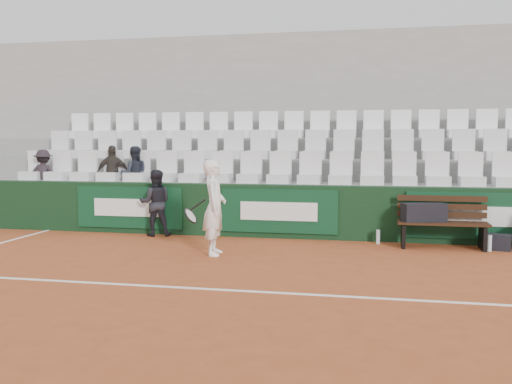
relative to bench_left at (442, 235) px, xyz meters
name	(u,v)px	position (x,y,z in m)	size (l,w,h in m)	color
ground	(243,291)	(-2.70, -3.46, -0.23)	(80.00, 80.00, 0.00)	#A34924
court_baseline	(243,291)	(-2.70, -3.46, -0.22)	(18.00, 0.06, 0.01)	white
back_barrier	(294,211)	(-2.63, 0.54, 0.28)	(18.00, 0.34, 1.00)	black
grandstand_tier_front	(295,208)	(-2.70, 1.17, 0.28)	(18.00, 0.95, 1.00)	gray
grandstand_tier_mid	(301,192)	(-2.70, 2.12, 0.50)	(18.00, 0.95, 1.45)	gray
grandstand_tier_back	(306,179)	(-2.70, 3.07, 0.72)	(18.00, 0.95, 1.90)	gray
grandstand_rear_wall	(310,126)	(-2.70, 3.69, 1.98)	(18.00, 0.30, 4.40)	#999996
seat_row_front	(294,167)	(-2.70, 0.99, 1.09)	(11.90, 0.44, 0.63)	silver
seat_row_mid	(301,144)	(-2.70, 1.94, 1.54)	(11.90, 0.44, 0.63)	silver
seat_row_back	(306,124)	(-2.70, 2.89, 1.99)	(11.90, 0.44, 0.63)	white
bench_left	(442,235)	(0.00, 0.00, 0.00)	(1.50, 0.56, 0.45)	#321B0F
sports_bag_left	(424,212)	(-0.31, 0.03, 0.38)	(0.72, 0.31, 0.31)	black
sports_bag_ground	(497,242)	(0.89, 0.03, -0.09)	(0.43, 0.26, 0.26)	black
water_bottle_near	(378,237)	(-1.07, 0.19, -0.10)	(0.07, 0.07, 0.25)	silver
water_bottle_far	(489,243)	(0.73, -0.14, -0.09)	(0.08, 0.08, 0.27)	silver
tennis_player	(214,207)	(-3.66, -1.34, 0.54)	(0.72, 0.61, 1.53)	white
ball_kid	(155,203)	(-5.28, 0.22, 0.41)	(0.62, 0.48, 1.28)	black
spectator_a	(43,154)	(-8.17, 1.04, 1.32)	(0.71, 0.41, 1.10)	black
spectator_b	(113,152)	(-6.55, 1.04, 1.37)	(0.70, 0.29, 1.19)	#2F2A25
spectator_c	(134,153)	(-6.07, 1.04, 1.36)	(0.57, 0.45, 1.18)	#1F242F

